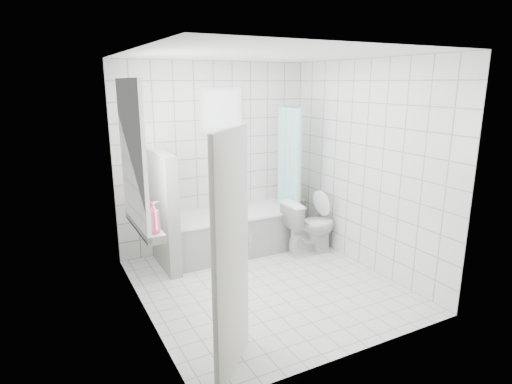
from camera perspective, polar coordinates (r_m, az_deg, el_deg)
ground at (r=5.16m, az=1.42°, el=-12.30°), size 3.00×3.00×0.00m
ceiling at (r=4.62m, az=1.63°, el=17.90°), size 3.00×3.00×0.00m
wall_back at (r=6.05m, az=-5.47°, el=4.65°), size 2.80×0.02×2.60m
wall_front at (r=3.53m, az=13.51°, el=-2.77°), size 2.80×0.02×2.60m
wall_left at (r=4.23m, az=-15.26°, el=-0.03°), size 0.02×3.00×2.60m
wall_right at (r=5.53m, az=14.31°, el=3.35°), size 0.02×3.00×2.60m
window_left at (r=4.47m, az=-15.81°, el=4.61°), size 0.01×0.90×1.40m
window_back at (r=5.97m, az=-4.55°, el=10.83°), size 0.50×0.01×0.50m
window_sill at (r=4.65m, az=-14.65°, el=-4.34°), size 0.18×1.02×0.08m
door at (r=3.37m, az=-3.27°, el=-8.61°), size 0.57×0.62×2.00m
bathtub at (r=6.00m, az=-3.16°, el=-5.36°), size 1.80×0.77×0.58m
partition_wall at (r=5.50m, az=-12.16°, el=-2.48°), size 0.15×0.85×1.50m
tiled_ledge at (r=6.76m, az=5.07°, el=-3.24°), size 0.40×0.24×0.55m
toilet at (r=6.00m, az=7.21°, el=-4.54°), size 0.76×0.45×0.76m
curtain_rod at (r=6.03m, az=4.11°, el=11.35°), size 0.02×0.80×0.02m
shower_curtain at (r=6.04m, az=4.61°, el=2.72°), size 0.14×0.48×1.78m
tub_faucet at (r=6.17m, az=-3.69°, el=0.62°), size 0.18×0.06×0.06m
sill_bottles at (r=4.53m, az=-14.44°, el=-2.56°), size 0.15×0.84×0.31m
ledge_bottles at (r=6.60m, az=5.17°, el=-0.13°), size 0.17×0.20×0.24m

